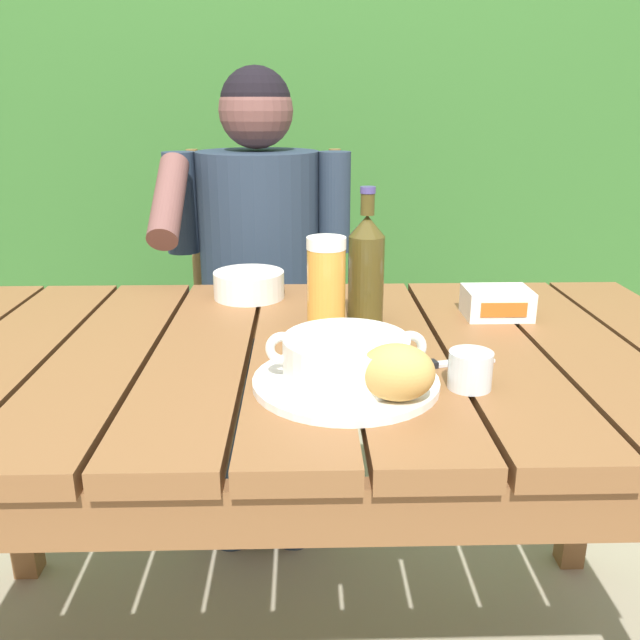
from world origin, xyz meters
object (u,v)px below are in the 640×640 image
Objects in this scene: person_eating at (258,270)px; serving_plate at (346,382)px; diner_bowl at (249,285)px; soup_bowl at (346,357)px; table_knife at (435,364)px; bread_roll at (397,372)px; chair_near_diner at (266,330)px; beer_bottle at (366,267)px; butter_tub at (497,303)px; beer_glass at (326,285)px; water_glass_small at (470,370)px.

person_eating reaches higher than serving_plate.
serving_plate is at bearing -69.40° from diner_bowl.
soup_bowl reaches higher than diner_bowl.
diner_bowl is (-0.32, 0.40, 0.02)m from table_knife.
bread_roll is at bearing -66.17° from diner_bowl.
chair_near_diner is 1.08m from soup_bowl.
beer_bottle is at bearing 79.43° from serving_plate.
beer_bottle is 1.70× the size of diner_bowl.
soup_bowl is at bearing -134.14° from butter_tub.
beer_glass is at bearing 104.69° from bread_roll.
chair_near_diner is 0.62m from diner_bowl.
diner_bowl is at bearing 110.60° from soup_bowl.
chair_near_diner is 1.04m from table_knife.
person_eating is 0.60m from beer_glass.
beer_bottle is 1.53× the size of table_knife.
butter_tub is (0.32, 0.33, -0.02)m from soup_bowl.
serving_plate is at bearing 130.60° from bread_roll.
water_glass_small is at bearing 28.04° from bread_roll.
beer_glass is (-0.02, 0.25, 0.04)m from soup_bowl.
bread_roll is 0.34m from beer_glass.
serving_plate is 0.26m from beer_glass.
soup_bowl is 3.65× the size of water_glass_small.
person_eating is 19.20× the size of water_glass_small.
table_knife is at bearing -68.82° from beer_bottle.
soup_bowl is at bearing -69.40° from diner_bowl.
person_eating is at bearing 113.55° from water_glass_small.
person_eating is at bearing 105.71° from beer_glass.
beer_glass is 0.35m from butter_tub.
person_eating is 0.84m from serving_plate.
butter_tub is at bearing 5.25° from beer_bottle.
table_knife is (0.15, 0.07, -0.04)m from soup_bowl.
chair_near_diner is at bearing 99.93° from soup_bowl.
butter_tub is (0.26, 0.02, -0.08)m from beer_bottle.
beer_glass is at bearing 133.06° from table_knife.
bread_roll is (0.06, -0.08, 0.05)m from serving_plate.
diner_bowl is (-0.00, -0.54, 0.29)m from chair_near_diner.
bread_roll reaches higher than butter_tub.
person_eating is 0.58m from beer_bottle.
table_knife is at bearing -51.22° from diner_bowl.
bread_roll is at bearing -77.48° from chair_near_diner.
chair_near_diner is 8.77× the size of bread_roll.
water_glass_small is 0.39× the size of table_knife.
person_eating is at bearing 105.34° from bread_roll.
table_knife is at bearing 60.59° from bread_roll.
chair_near_diner is 1.13m from water_glass_small.
soup_bowl is 0.31m from beer_bottle.
serving_plate is at bearing -100.57° from beer_bottle.
bread_roll is 0.69× the size of table_knife.
butter_tub is (0.34, 0.08, -0.06)m from beer_glass.
butter_tub is (0.13, 0.34, 0.00)m from water_glass_small.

